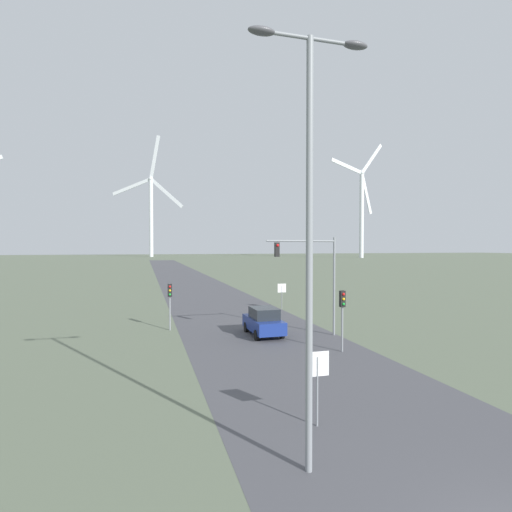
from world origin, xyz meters
The scene contains 10 objects.
road_surface centered at (0.00, 48.00, 0.00)m, with size 10.00×240.00×0.01m.
streetlamp centered at (-3.15, 4.44, 6.90)m, with size 3.25×0.32×11.17m.
stop_sign_near centered at (-1.86, 6.76, 1.70)m, with size 0.81×0.07×2.43m.
stop_sign_far centered at (5.04, 29.75, 1.66)m, with size 0.81×0.07×2.38m.
traffic_light_post_near_left centered at (-5.51, 23.13, 2.37)m, with size 0.28×0.34×3.23m.
traffic_light_post_near_right centered at (3.30, 14.79, 2.49)m, with size 0.28×0.33×3.38m.
traffic_light_mast_overhead centered at (3.18, 18.67, 4.57)m, with size 4.72×0.35×6.42m.
car_approaching centered at (0.30, 19.87, 0.91)m, with size 1.88×4.12×1.83m.
wind_turbine_left centered at (-3.08, 227.23, 27.96)m, with size 38.38×19.01×67.89m.
wind_turbine_center centered at (100.54, 177.51, 27.40)m, with size 34.97×11.42×60.24m.
Camera 1 is at (-7.23, -4.99, 5.82)m, focal length 28.00 mm.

